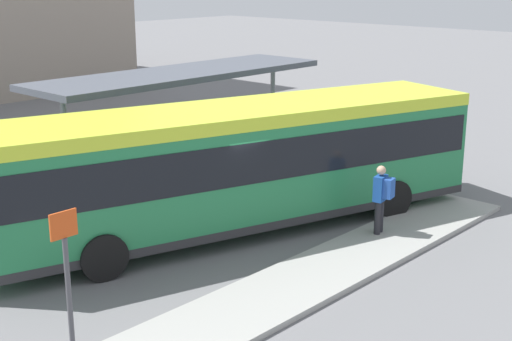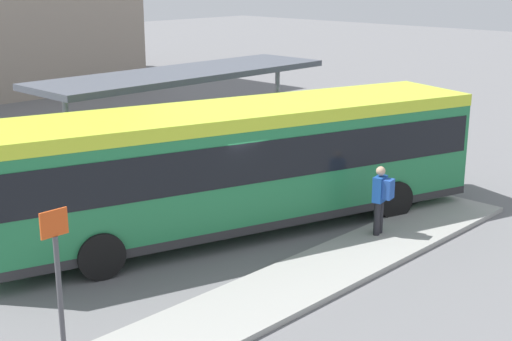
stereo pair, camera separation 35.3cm
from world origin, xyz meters
name	(u,v)px [view 1 (the left image)]	position (x,y,z in m)	size (l,w,h in m)	color
ground_plane	(239,229)	(0.00, 0.00, 0.00)	(120.00, 120.00, 0.00)	slate
curb_island	(339,264)	(-0.21, -3.17, 0.06)	(11.79, 1.80, 0.12)	#9E9E99
city_bus	(239,159)	(0.01, 0.00, 1.77)	(12.46, 6.10, 3.02)	#237A47
pedestrian_waiting	(382,195)	(1.83, -2.86, 1.06)	(0.44, 0.48, 1.64)	#232328
bicycle_red	(423,139)	(10.22, 0.88, 0.37)	(0.48, 1.67, 0.73)	black
bicycle_green	(402,134)	(10.24, 1.76, 0.39)	(0.48, 1.79, 0.78)	black
bicycle_yellow	(382,132)	(10.29, 2.63, 0.35)	(0.48, 1.60, 0.69)	black
station_shelter	(182,76)	(2.38, 4.66, 3.05)	(9.68, 2.68, 3.19)	#4C515B
potted_planter_near_shelter	(326,140)	(6.59, 2.42, 0.69)	(1.00, 1.00, 1.35)	slate
platform_sign	(69,292)	(-6.57, -2.92, 1.56)	(0.44, 0.08, 2.80)	#4C4C51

